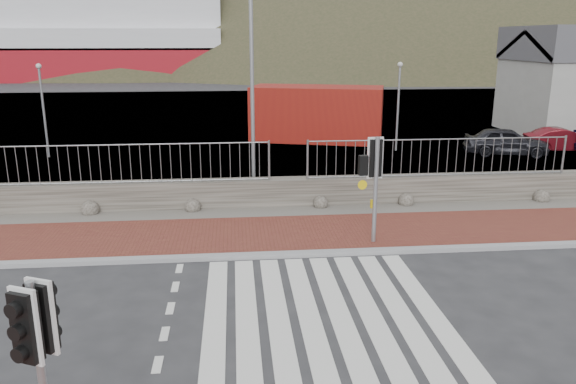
{
  "coord_description": "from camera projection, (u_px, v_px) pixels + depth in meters",
  "views": [
    {
      "loc": [
        -1.64,
        -9.8,
        5.19
      ],
      "look_at": [
        -0.41,
        3.0,
        1.65
      ],
      "focal_mm": 35.0,
      "sensor_mm": 36.0,
      "label": 1
    }
  ],
  "objects": [
    {
      "name": "water",
      "position": [
        246.0,
        80.0,
        71.29
      ],
      "size": [
        220.0,
        50.0,
        0.05
      ],
      "primitive_type": "cube",
      "color": "#3F4C54",
      "rests_on": "ground"
    },
    {
      "name": "car_b",
      "position": [
        563.0,
        140.0,
        26.33
      ],
      "size": [
        3.48,
        1.59,
        1.11
      ],
      "primitive_type": "imported",
      "rotation": [
        0.0,
        0.0,
        1.44
      ],
      "color": "#530B13",
      "rests_on": "ground"
    },
    {
      "name": "hills_backdrop",
      "position": [
        282.0,
        198.0,
        102.03
      ],
      "size": [
        254.0,
        90.0,
        100.0
      ],
      "color": "#2E321E",
      "rests_on": "ground"
    },
    {
      "name": "traffic_signal_far",
      "position": [
        375.0,
        167.0,
        14.07
      ],
      "size": [
        0.68,
        0.28,
        2.82
      ],
      "rotation": [
        0.0,
        0.0,
        3.23
      ],
      "color": "gray",
      "rests_on": "ground"
    },
    {
      "name": "ground",
      "position": [
        324.0,
        313.0,
        10.94
      ],
      "size": [
        220.0,
        220.0,
        0.0
      ],
      "primitive_type": "plane",
      "color": "#28282B",
      "rests_on": "ground"
    },
    {
      "name": "car_a",
      "position": [
        506.0,
        141.0,
        25.55
      ],
      "size": [
        3.94,
        2.33,
        1.26
      ],
      "primitive_type": "imported",
      "rotation": [
        0.0,
        0.0,
        1.33
      ],
      "color": "black",
      "rests_on": "ground"
    },
    {
      "name": "kerb_far",
      "position": [
        305.0,
        254.0,
        13.8
      ],
      "size": [
        40.0,
        0.25,
        0.12
      ],
      "primitive_type": "cube",
      "color": "gray",
      "rests_on": "ground"
    },
    {
      "name": "sidewalk_far",
      "position": [
        298.0,
        234.0,
        15.24
      ],
      "size": [
        40.0,
        3.0,
        0.08
      ],
      "primitive_type": "cube",
      "color": "brown",
      "rests_on": "ground"
    },
    {
      "name": "traffic_signal_near",
      "position": [
        37.0,
        338.0,
        6.52
      ],
      "size": [
        0.42,
        0.35,
        2.53
      ],
      "rotation": [
        0.0,
        0.0,
        -0.43
      ],
      "color": "gray",
      "rests_on": "ground"
    },
    {
      "name": "stone_wall",
      "position": [
        288.0,
        192.0,
        17.82
      ],
      "size": [
        40.0,
        0.6,
        0.9
      ],
      "primitive_type": "cube",
      "color": "#413D35",
      "rests_on": "ground"
    },
    {
      "name": "shipping_container",
      "position": [
        317.0,
        114.0,
        29.09
      ],
      "size": [
        7.18,
        4.52,
        2.78
      ],
      "primitive_type": "cube",
      "rotation": [
        0.0,
        0.0,
        -0.28
      ],
      "color": "maroon",
      "rests_on": "ground"
    },
    {
      "name": "quay",
      "position": [
        259.0,
        118.0,
        37.71
      ],
      "size": [
        120.0,
        40.0,
        0.5
      ],
      "primitive_type": "cube",
      "color": "#4C4C4F",
      "rests_on": "ground"
    },
    {
      "name": "ferry",
      "position": [
        53.0,
        36.0,
        72.39
      ],
      "size": [
        50.0,
        16.0,
        20.0
      ],
      "color": "maroon",
      "rests_on": "ground"
    },
    {
      "name": "railing",
      "position": [
        288.0,
        151.0,
        17.31
      ],
      "size": [
        18.07,
        0.07,
        1.22
      ],
      "color": "gray",
      "rests_on": "stone_wall"
    },
    {
      "name": "streetlight",
      "position": [
        256.0,
        78.0,
        17.53
      ],
      "size": [
        1.47,
        0.58,
        7.09
      ],
      "rotation": [
        0.0,
        0.0,
        -0.3
      ],
      "color": "gray",
      "rests_on": "ground"
    },
    {
      "name": "gravel_strip",
      "position": [
        290.0,
        212.0,
        17.16
      ],
      "size": [
        40.0,
        1.5,
        0.06
      ],
      "primitive_type": "cube",
      "color": "#59544C",
      "rests_on": "ground"
    },
    {
      "name": "zebra_crossing",
      "position": [
        324.0,
        313.0,
        10.93
      ],
      "size": [
        4.62,
        5.6,
        0.01
      ],
      "color": "silver",
      "rests_on": "ground"
    }
  ]
}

